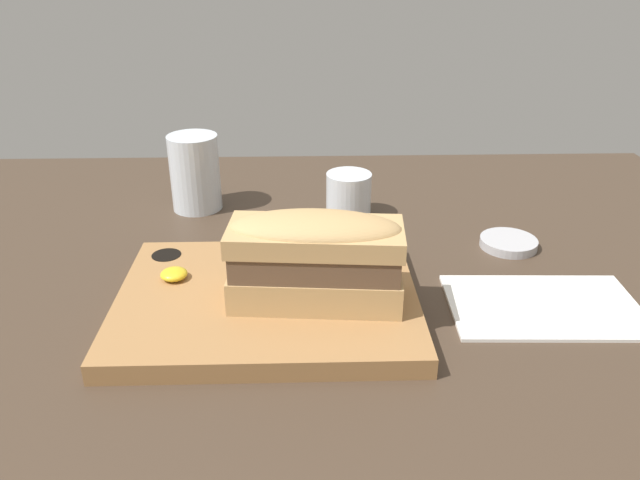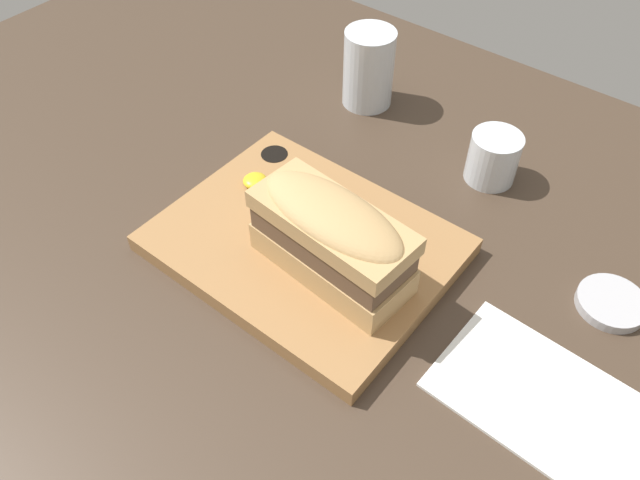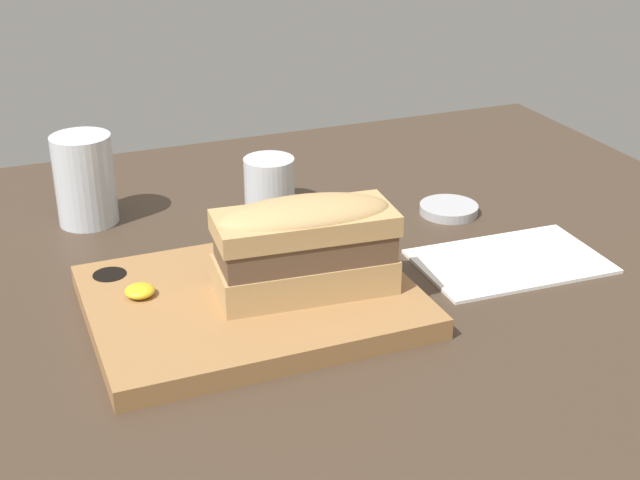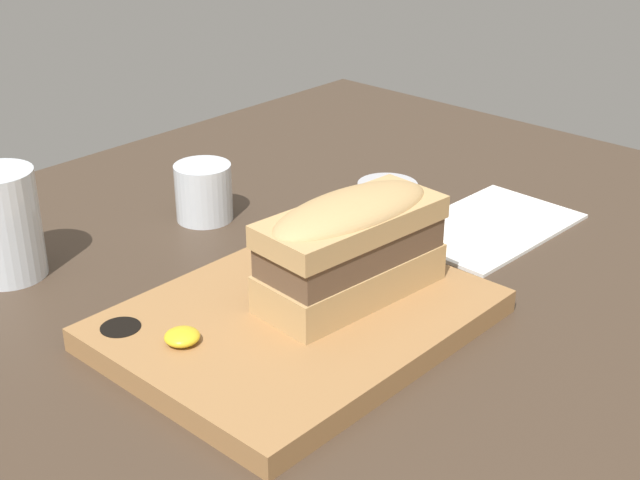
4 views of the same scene
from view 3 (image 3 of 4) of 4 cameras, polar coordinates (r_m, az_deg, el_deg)
dining_table at (r=87.09cm, az=-6.61°, el=-6.59°), size 141.17×111.02×2.00cm
serving_board at (r=89.77cm, az=-4.47°, el=-3.90°), size 31.93×24.92×2.24cm
sandwich at (r=86.92cm, az=-0.97°, el=-0.15°), size 18.14×8.94×9.76cm
mustard_dollop at (r=89.60cm, az=-11.46°, el=-3.20°), size 2.98×2.98×1.19cm
water_glass at (r=111.58cm, az=-14.78°, el=3.40°), size 7.22×7.22×11.08cm
wine_glass at (r=113.19cm, az=-3.26°, el=3.51°), size 6.43×6.43×6.50cm
napkin at (r=101.60cm, az=12.06°, el=-1.35°), size 20.99×13.66×0.40cm
condiment_dish at (r=113.08cm, az=8.24°, el=1.97°), size 7.34×7.34×1.15cm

